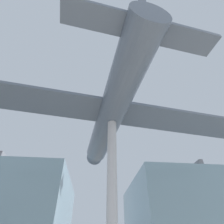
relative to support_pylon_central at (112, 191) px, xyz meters
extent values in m
cube|color=#7593A3|center=(-9.25, 12.44, 0.07)|extent=(11.38, 12.79, 7.96)
cube|color=slate|center=(-9.25, 12.44, 4.35)|extent=(0.36, 12.15, 0.60)
cube|color=#7593A3|center=(9.25, 12.44, 0.07)|extent=(11.38, 12.79, 7.96)
cube|color=slate|center=(9.25, 12.44, 4.35)|extent=(0.36, 12.15, 0.60)
cylinder|color=#B7B7BC|center=(0.00, 0.00, 0.00)|extent=(0.51, 0.51, 7.82)
cylinder|color=#4C5666|center=(0.00, 0.00, 4.76)|extent=(3.36, 12.52, 1.70)
cube|color=#4C5666|center=(0.00, 0.00, 4.76)|extent=(20.62, 5.07, 0.18)
cube|color=#4C5666|center=(0.74, -5.41, 4.89)|extent=(6.63, 1.88, 0.18)
cube|color=#4C5666|center=(0.74, -5.41, 6.04)|extent=(0.33, 1.11, 2.23)
cone|color=#4C5666|center=(-0.91, 6.70, 4.76)|extent=(1.58, 1.30, 1.44)
sphere|color=black|center=(-1.01, 7.43, 4.76)|extent=(0.44, 0.44, 0.44)
camera|label=1|loc=(-0.87, -8.77, -2.13)|focal=28.00mm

